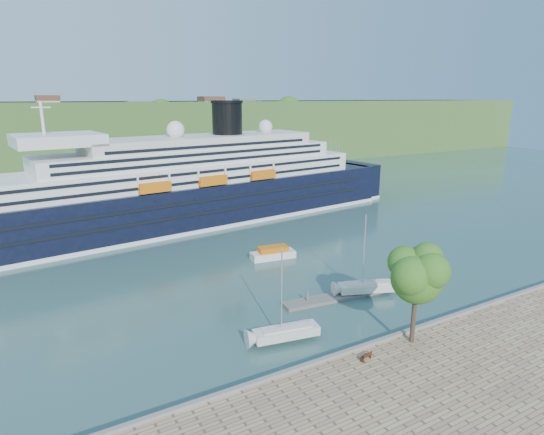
{
  "coord_description": "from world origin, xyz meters",
  "views": [
    {
      "loc": [
        -31.29,
        -31.51,
        25.62
      ],
      "look_at": [
        3.49,
        30.0,
        6.86
      ],
      "focal_mm": 30.0,
      "sensor_mm": 36.0,
      "label": 1
    }
  ],
  "objects": [
    {
      "name": "tender_launch",
      "position": [
        3.46,
        29.66,
        1.02
      ],
      "size": [
        7.64,
        3.53,
        2.03
      ],
      "primitive_type": null,
      "rotation": [
        0.0,
        0.0,
        -0.14
      ],
      "color": "orange",
      "rests_on": "ground"
    },
    {
      "name": "sailboat_white_far",
      "position": [
        7.33,
        11.21,
        5.29
      ],
      "size": [
        8.46,
        5.01,
        10.57
      ],
      "primitive_type": null,
      "rotation": [
        0.0,
        0.0,
        -0.36
      ],
      "color": "silver",
      "rests_on": "ground"
    },
    {
      "name": "far_hillside",
      "position": [
        0.0,
        145.0,
        12.0
      ],
      "size": [
        400.0,
        50.0,
        24.0
      ],
      "primitive_type": "cube",
      "color": "#3D6327",
      "rests_on": "ground"
    },
    {
      "name": "park_bench",
      "position": [
        -4.22,
        -2.07,
        1.45
      ],
      "size": [
        1.49,
        0.87,
        0.89
      ],
      "primitive_type": null,
      "rotation": [
        0.0,
        0.0,
        0.22
      ],
      "color": "#4D2416",
      "rests_on": "promenade"
    },
    {
      "name": "cruise_ship",
      "position": [
        -3.27,
        56.55,
        12.54
      ],
      "size": [
        112.77,
        28.59,
        25.07
      ],
      "primitive_type": null,
      "rotation": [
        0.0,
        0.0,
        0.11
      ],
      "color": "black",
      "rests_on": "ground"
    },
    {
      "name": "ground",
      "position": [
        0.0,
        0.0,
        0.0
      ],
      "size": [
        400.0,
        400.0,
        0.0
      ],
      "primitive_type": "plane",
      "color": "#2D504C",
      "rests_on": "ground"
    },
    {
      "name": "quay_coping",
      "position": [
        0.0,
        -0.2,
        1.15
      ],
      "size": [
        220.0,
        0.5,
        0.3
      ],
      "primitive_type": "cube",
      "color": "slate",
      "rests_on": "promenade"
    },
    {
      "name": "floating_pontoon",
      "position": [
        5.25,
        11.93,
        0.21
      ],
      "size": [
        19.38,
        4.37,
        0.43
      ],
      "primitive_type": null,
      "rotation": [
        0.0,
        0.0,
        -0.11
      ],
      "color": "slate",
      "rests_on": "ground"
    },
    {
      "name": "sailboat_white_near",
      "position": [
        -8.21,
        6.19,
        5.13
      ],
      "size": [
        8.21,
        3.57,
        10.27
      ],
      "primitive_type": null,
      "rotation": [
        0.0,
        0.0,
        -0.18
      ],
      "color": "silver",
      "rests_on": "ground"
    },
    {
      "name": "promenade_tree",
      "position": [
        2.22,
        -1.77,
        6.77
      ],
      "size": [
        6.96,
        6.96,
        11.53
      ],
      "primitive_type": null,
      "color": "#2C5817",
      "rests_on": "promenade"
    }
  ]
}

